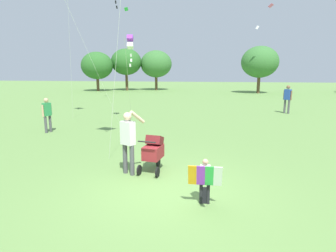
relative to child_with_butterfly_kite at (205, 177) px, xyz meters
name	(u,v)px	position (x,y,z in m)	size (l,w,h in m)	color
ground_plane	(167,190)	(-0.88, 0.56, -0.60)	(120.00, 120.00, 0.00)	#668E47
treeline_distant	(271,62)	(7.13, 30.22, 3.08)	(39.79, 8.09, 6.11)	brown
child_with_butterfly_kite	(205,177)	(0.00, 0.00, 0.00)	(0.68, 0.33, 0.98)	#232328
person_adult_flyer	(128,137)	(-2.05, 1.47, 0.42)	(0.67, 0.49, 1.76)	#4C4C51
stroller	(153,150)	(-1.44, 1.77, 0.01)	(0.63, 1.11, 1.03)	black
kite_green_novelty	(130,43)	(-3.54, 7.18, 3.36)	(0.94, 3.63, 4.31)	purple
distant_kites_cluster	(195,6)	(-1.66, 24.91, 8.50)	(15.54, 10.77, 4.11)	pink
person_red_shirt	(47,112)	(-7.08, 5.93, 0.32)	(0.31, 0.47, 1.55)	#4C4C51
person_sitting_far	(287,97)	(4.98, 13.37, 0.47)	(0.44, 0.44, 1.80)	#4C4C51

